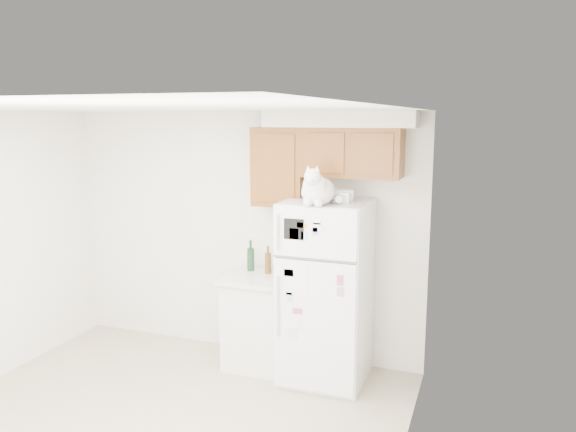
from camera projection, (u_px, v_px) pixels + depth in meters
The scene contains 8 objects.
room_shell at pixel (156, 224), 4.08m from camera, with size 3.84×4.04×2.52m.
refrigerator at pixel (326, 292), 5.18m from camera, with size 0.76×0.78×1.70m.
base_counter at pixel (260, 320), 5.55m from camera, with size 0.64×0.64×0.92m.
cat at pixel (317, 190), 4.77m from camera, with size 0.35×0.51×0.36m.
storage_box_back at pixel (344, 195), 5.03m from camera, with size 0.18×0.13×0.10m, color white.
storage_box_front at pixel (342, 197), 4.94m from camera, with size 0.15×0.11×0.09m, color white.
bottle_green at pixel (251, 255), 5.62m from camera, with size 0.07×0.07×0.31m, color #19381E, non-canonical shape.
bottle_amber at pixel (268, 260), 5.52m from camera, with size 0.06×0.06×0.28m, color #593814, non-canonical shape.
Camera 1 is at (2.40, -3.20, 2.44)m, focal length 35.00 mm.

